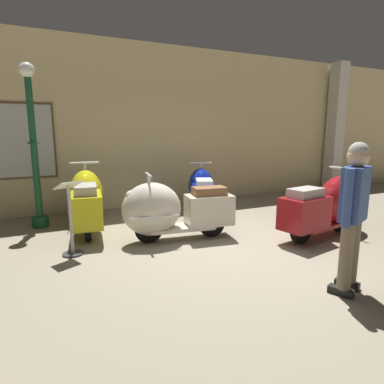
% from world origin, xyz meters
% --- Properties ---
extents(ground_plane, '(60.00, 60.00, 0.00)m').
position_xyz_m(ground_plane, '(0.00, 0.00, 0.00)').
color(ground_plane, gray).
extents(showroom_back_wall, '(18.00, 0.63, 3.56)m').
position_xyz_m(showroom_back_wall, '(0.17, 3.30, 1.78)').
color(showroom_back_wall, '#CCB784').
rests_on(showroom_back_wall, ground).
extents(scooter_0, '(0.74, 1.91, 1.13)m').
position_xyz_m(scooter_0, '(-1.64, 1.95, 0.52)').
color(scooter_0, black).
rests_on(scooter_0, ground).
extents(scooter_1, '(1.79, 0.73, 1.06)m').
position_xyz_m(scooter_1, '(-0.57, 0.69, 0.48)').
color(scooter_1, black).
rests_on(scooter_1, ground).
extents(scooter_2, '(1.08, 1.74, 1.03)m').
position_xyz_m(scooter_2, '(0.67, 2.08, 0.47)').
color(scooter_2, black).
rests_on(scooter_2, ground).
extents(scooter_3, '(1.86, 0.83, 1.10)m').
position_xyz_m(scooter_3, '(1.89, -0.13, 0.50)').
color(scooter_3, black).
rests_on(scooter_3, ground).
extents(lamppost, '(0.28, 0.28, 2.79)m').
position_xyz_m(lamppost, '(-2.41, 2.35, 1.40)').
color(lamppost, '#144728').
rests_on(lamppost, ground).
extents(visitor_0, '(0.49, 0.35, 1.57)m').
position_xyz_m(visitor_0, '(0.54, -1.63, 0.91)').
color(visitor_0, black).
rests_on(visitor_0, ground).
extents(info_stanchion, '(0.39, 0.35, 1.03)m').
position_xyz_m(info_stanchion, '(-2.00, 0.69, 0.43)').
color(info_stanchion, '#333338').
rests_on(info_stanchion, ground).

